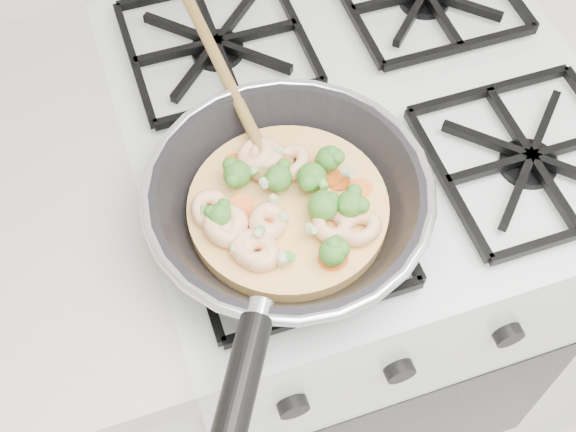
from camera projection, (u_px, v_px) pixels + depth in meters
name	position (u px, v px, depth m)	size (l,w,h in m)	color
stove	(343.00, 272.00, 1.33)	(0.60, 0.60, 0.92)	silver
skillet	(285.00, 205.00, 0.81)	(0.33, 0.62, 0.10)	black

